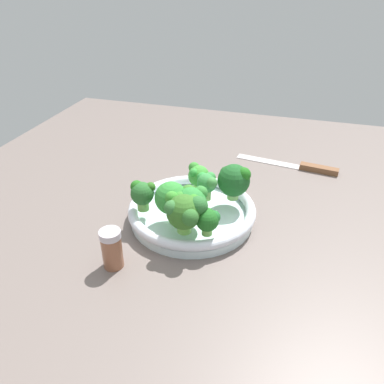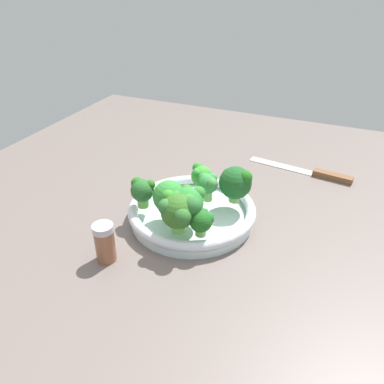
{
  "view_description": "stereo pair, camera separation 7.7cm",
  "coord_description": "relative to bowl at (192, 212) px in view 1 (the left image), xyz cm",
  "views": [
    {
      "loc": [
        17.48,
        -66.28,
        46.8
      ],
      "look_at": [
        -1.18,
        -2.86,
        6.75
      ],
      "focal_mm": 36.0,
      "sensor_mm": 36.0,
      "label": 1
    },
    {
      "loc": [
        24.75,
        -63.67,
        46.8
      ],
      "look_at": [
        -1.18,
        -2.86,
        6.75
      ],
      "focal_mm": 36.0,
      "sensor_mm": 36.0,
      "label": 2
    }
  ],
  "objects": [
    {
      "name": "broccoli_floret_2",
      "position": [
        -2.57,
        -4.77,
        5.87
      ],
      "size": [
        6.9,
        7.47,
        7.13
      ],
      "color": "#A0D76D",
      "rests_on": "bowl"
    },
    {
      "name": "broccoli_floret_5",
      "position": [
        -9.01,
        -4.34,
        5.57
      ],
      "size": [
        4.96,
        4.64,
        6.14
      ],
      "color": "#76BB54",
      "rests_on": "bowl"
    },
    {
      "name": "broccoli_floret_6",
      "position": [
        7.54,
        4.8,
        6.24
      ],
      "size": [
        6.81,
        6.71,
        7.68
      ],
      "color": "#94CD6E",
      "rests_on": "bowl"
    },
    {
      "name": "broccoli_floret_4",
      "position": [
        1.64,
        -9.21,
        6.25
      ],
      "size": [
        7.44,
        6.97,
        7.5
      ],
      "color": "#7AC04F",
      "rests_on": "bowl"
    },
    {
      "name": "broccoli_floret_1",
      "position": [
        5.52,
        -8.41,
        4.88
      ],
      "size": [
        4.35,
        4.87,
        5.21
      ],
      "color": "#7ABE55",
      "rests_on": "bowl"
    },
    {
      "name": "pepper_shaker",
      "position": [
        -9.36,
        -17.52,
        1.92
      ],
      "size": [
        3.77,
        3.77,
        7.56
      ],
      "color": "brown",
      "rests_on": "ground_plane"
    },
    {
      "name": "ground_plane",
      "position": [
        1.18,
        2.86,
        -3.16
      ],
      "size": [
        130.0,
        130.0,
        2.5
      ],
      "primitive_type": "cube",
      "color": "#6B5E59"
    },
    {
      "name": "broccoli_floret_3",
      "position": [
        -0.41,
        5.86,
        5.41
      ],
      "size": [
        4.86,
        4.6,
        6.02
      ],
      "color": "#96DA60",
      "rests_on": "bowl"
    },
    {
      "name": "bowl",
      "position": [
        0.0,
        0.0,
        0.0
      ],
      "size": [
        26.34,
        26.34,
        3.75
      ],
      "color": "white",
      "rests_on": "ground_plane"
    },
    {
      "name": "broccoli_floret_7",
      "position": [
        2.38,
        2.61,
        5.76
      ],
      "size": [
        4.65,
        4.55,
        5.96
      ],
      "color": "#97DA6D",
      "rests_on": "bowl"
    },
    {
      "name": "broccoli_floret_0",
      "position": [
        1.57,
        -4.69,
        5.64
      ],
      "size": [
        6.08,
        6.29,
        6.63
      ],
      "color": "#A3CF6A",
      "rests_on": "bowl"
    },
    {
      "name": "knife",
      "position": [
        20.56,
        30.34,
        -1.36
      ],
      "size": [
        26.67,
        6.19,
        1.5
      ],
      "color": "silver",
      "rests_on": "ground_plane"
    }
  ]
}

